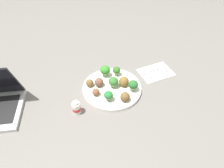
# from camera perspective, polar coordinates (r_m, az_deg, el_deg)

# --- Properties ---
(ground_plane) EXTENTS (4.00, 4.00, 0.00)m
(ground_plane) POSITION_cam_1_polar(r_m,az_deg,el_deg) (0.93, 0.00, -1.59)
(ground_plane) COLOR slate
(plate) EXTENTS (0.28, 0.28, 0.02)m
(plate) POSITION_cam_1_polar(r_m,az_deg,el_deg) (0.93, 0.00, -1.24)
(plate) COLOR white
(plate) RESTS_ON ground_plane
(broccoli_floret_mid_right) EXTENTS (0.05, 0.05, 0.05)m
(broccoli_floret_mid_right) POSITION_cam_1_polar(r_m,az_deg,el_deg) (0.90, 0.30, 0.89)
(broccoli_floret_mid_right) COLOR #90B869
(broccoli_floret_mid_right) RESTS_ON plate
(broccoli_floret_center) EXTENTS (0.05, 0.05, 0.05)m
(broccoli_floret_center) POSITION_cam_1_polar(r_m,az_deg,el_deg) (0.89, 6.28, -0.22)
(broccoli_floret_center) COLOR #A1C17B
(broccoli_floret_center) RESTS_ON plate
(broccoli_floret_near_rim) EXTENTS (0.04, 0.04, 0.05)m
(broccoli_floret_near_rim) POSITION_cam_1_polar(r_m,az_deg,el_deg) (0.84, -1.06, -3.33)
(broccoli_floret_near_rim) COLOR #9FBE7E
(broccoli_floret_near_rim) RESTS_ON plate
(broccoli_floret_front_right) EXTENTS (0.04, 0.04, 0.05)m
(broccoli_floret_front_right) POSITION_cam_1_polar(r_m,az_deg,el_deg) (0.97, 1.34, 4.03)
(broccoli_floret_front_right) COLOR #94B87D
(broccoli_floret_front_right) RESTS_ON plate
(broccoli_floret_back_right) EXTENTS (0.05, 0.05, 0.06)m
(broccoli_floret_back_right) POSITION_cam_1_polar(r_m,az_deg,el_deg) (0.96, -2.07, 4.12)
(broccoli_floret_back_right) COLOR #9CCA6F
(broccoli_floret_back_right) RESTS_ON plate
(meatball_back_right) EXTENTS (0.03, 0.03, 0.03)m
(meatball_back_right) POSITION_cam_1_polar(r_m,az_deg,el_deg) (0.88, -4.76, -2.42)
(meatball_back_right) COLOR brown
(meatball_back_right) RESTS_ON plate
(meatball_far_rim) EXTENTS (0.04, 0.04, 0.04)m
(meatball_far_rim) POSITION_cam_1_polar(r_m,az_deg,el_deg) (0.92, -3.85, 0.52)
(meatball_far_rim) COLOR brown
(meatball_far_rim) RESTS_ON plate
(meatball_mid_right) EXTENTS (0.05, 0.05, 0.05)m
(meatball_mid_right) POSITION_cam_1_polar(r_m,az_deg,el_deg) (0.91, 3.53, 0.73)
(meatball_mid_right) COLOR brown
(meatball_mid_right) RESTS_ON plate
(meatball_mid_left) EXTENTS (0.04, 0.04, 0.04)m
(meatball_mid_left) POSITION_cam_1_polar(r_m,az_deg,el_deg) (0.92, -6.61, 0.31)
(meatball_mid_left) COLOR brown
(meatball_mid_left) RESTS_ON plate
(meatball_front_right) EXTENTS (0.04, 0.04, 0.04)m
(meatball_front_right) POSITION_cam_1_polar(r_m,az_deg,el_deg) (0.85, 3.87, -3.78)
(meatball_front_right) COLOR brown
(meatball_front_right) RESTS_ON plate
(napkin) EXTENTS (0.18, 0.14, 0.01)m
(napkin) POSITION_cam_1_polar(r_m,az_deg,el_deg) (1.05, 12.83, 3.46)
(napkin) COLOR white
(napkin) RESTS_ON ground_plane
(fork) EXTENTS (0.12, 0.03, 0.01)m
(fork) POSITION_cam_1_polar(r_m,az_deg,el_deg) (1.03, 13.06, 2.96)
(fork) COLOR silver
(fork) RESTS_ON napkin
(knife) EXTENTS (0.15, 0.03, 0.01)m
(knife) POSITION_cam_1_polar(r_m,az_deg,el_deg) (1.05, 12.02, 4.16)
(knife) COLOR silver
(knife) RESTS_ON napkin
(yogurt_bottle) EXTENTS (0.04, 0.04, 0.07)m
(yogurt_bottle) POSITION_cam_1_polar(r_m,az_deg,el_deg) (0.83, -10.44, -6.94)
(yogurt_bottle) COLOR white
(yogurt_bottle) RESTS_ON ground_plane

